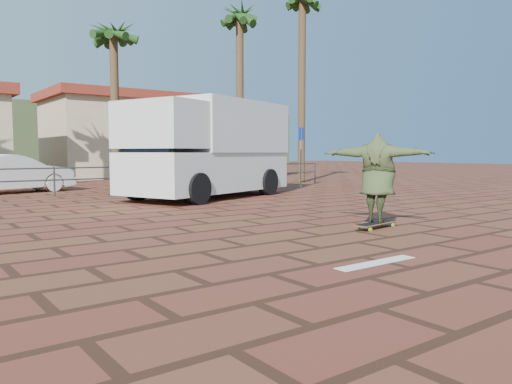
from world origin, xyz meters
The scene contains 12 objects.
ground centered at (0.00, 0.00, 0.00)m, with size 120.00×120.00×0.00m, color brown.
paint_stripe centered at (0.70, -1.20, 0.00)m, with size 1.40×0.22×0.01m, color white.
guardrail centered at (0.00, 12.00, 0.68)m, with size 24.06×0.06×1.00m.
palm_center centered at (3.50, 15.50, 6.36)m, with size 2.40×2.40×7.75m.
palm_right centered at (9.00, 14.00, 7.58)m, with size 2.40×2.40×9.05m.
palm_far_right centered at (12.00, 13.00, 8.51)m, with size 2.40×2.40×10.05m.
building_east centered at (8.00, 24.00, 2.54)m, with size 10.60×6.60×5.00m.
longboard centered at (3.10, 0.80, 0.10)m, with size 1.24×0.45×0.12m.
skateboarder centered at (3.10, 0.80, 0.99)m, with size 2.13×0.58×1.73m, color #3B4827.
campervan centered at (4.06, 8.63, 1.67)m, with size 6.64×4.58×3.18m.
car_white centered at (-0.82, 14.44, 0.70)m, with size 1.49×4.27×1.41m, color white.
street_sign centered at (9.30, 10.00, 1.75)m, with size 0.49×0.21×2.51m.
Camera 1 is at (-4.51, -5.53, 1.48)m, focal length 35.00 mm.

